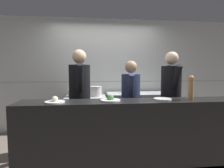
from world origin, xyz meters
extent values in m
plane|color=#6B6056|center=(0.00, 0.00, 0.00)|extent=(14.00, 14.00, 0.00)
cube|color=silver|center=(0.00, 1.45, 1.30)|extent=(8.00, 0.06, 2.60)
cube|color=gray|center=(0.00, 1.42, 1.15)|extent=(8.00, 0.00, 0.01)
cube|color=maroon|center=(-0.44, 1.05, 0.41)|extent=(0.83, 0.70, 0.82)
cube|color=#B7BABF|center=(-0.44, 1.05, 0.84)|extent=(0.85, 0.71, 0.04)
cube|color=#B7BABF|center=(-0.44, 0.72, 0.48)|extent=(0.75, 0.03, 0.10)
cube|color=#B7BABF|center=(0.72, 1.05, 0.46)|extent=(1.39, 0.65, 0.92)
cube|color=black|center=(0.72, 0.75, 0.05)|extent=(1.36, 0.04, 0.10)
cube|color=black|center=(0.29, -0.31, 0.50)|extent=(3.16, 0.45, 1.00)
cylinder|color=#B7BABF|center=(-0.66, 1.04, 0.94)|extent=(0.28, 0.28, 0.16)
cylinder|color=#B7BABF|center=(-0.66, 1.04, 1.02)|extent=(0.30, 0.30, 0.01)
cylinder|color=beige|center=(-0.22, 1.03, 0.97)|extent=(0.24, 0.24, 0.21)
cylinder|color=beige|center=(-0.22, 1.03, 1.07)|extent=(0.25, 0.25, 0.01)
cone|color=#B7BABF|center=(0.40, 1.05, 0.96)|extent=(0.28, 0.28, 0.07)
cylinder|color=white|center=(-0.78, -0.36, 1.00)|extent=(0.26, 0.26, 0.02)
sphere|color=beige|center=(-0.78, -0.36, 1.04)|extent=(0.09, 0.09, 0.09)
cylinder|color=white|center=(-0.04, -0.31, 1.00)|extent=(0.28, 0.28, 0.02)
sphere|color=#4C8C47|center=(-0.04, -0.31, 1.04)|extent=(0.10, 0.10, 0.10)
cylinder|color=white|center=(0.71, -0.29, 1.00)|extent=(0.25, 0.25, 0.02)
cylinder|color=#AD7A47|center=(1.10, -0.34, 1.13)|extent=(0.07, 0.07, 0.27)
sphere|color=#AD7A47|center=(1.10, -0.34, 1.30)|extent=(0.08, 0.08, 0.08)
cube|color=black|center=(-0.51, 0.33, 0.41)|extent=(0.32, 0.23, 0.83)
cylinder|color=black|center=(-0.51, 0.33, 1.17)|extent=(0.39, 0.39, 0.68)
sphere|color=#D8AD84|center=(-0.51, 0.33, 1.65)|extent=(0.23, 0.23, 0.23)
cylinder|color=black|center=(-0.53, 0.54, 1.25)|extent=(0.14, 0.35, 0.57)
cylinder|color=black|center=(-0.49, 0.12, 1.25)|extent=(0.14, 0.35, 0.57)
cube|color=black|center=(0.37, 0.27, 0.37)|extent=(0.30, 0.22, 0.74)
cylinder|color=#262D4C|center=(0.37, 0.27, 1.04)|extent=(0.37, 0.37, 0.61)
sphere|color=tan|center=(0.37, 0.27, 1.48)|extent=(0.21, 0.21, 0.21)
cylinder|color=#262D4C|center=(0.40, 0.46, 1.12)|extent=(0.15, 0.32, 0.51)
cylinder|color=#262D4C|center=(0.34, 0.08, 1.12)|extent=(0.15, 0.32, 0.51)
cube|color=black|center=(1.12, 0.32, 0.41)|extent=(0.31, 0.21, 0.82)
cylinder|color=black|center=(1.12, 0.32, 1.15)|extent=(0.38, 0.38, 0.67)
sphere|color=beige|center=(1.12, 0.32, 1.63)|extent=(0.23, 0.23, 0.23)
cylinder|color=black|center=(1.13, 0.53, 1.23)|extent=(0.13, 0.35, 0.56)
cylinder|color=black|center=(1.10, 0.11, 1.23)|extent=(0.13, 0.35, 0.56)
camera|label=1|loc=(-0.28, -2.67, 1.42)|focal=28.00mm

